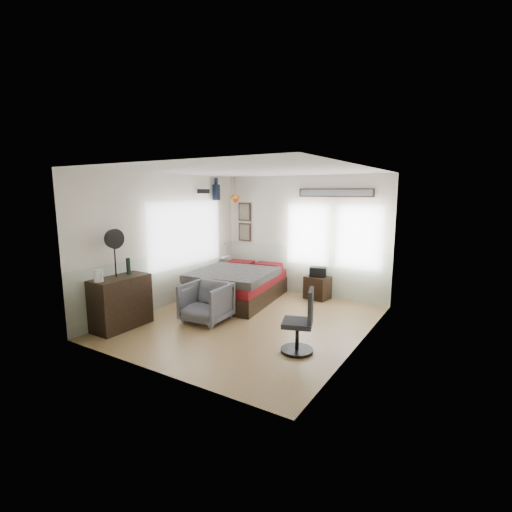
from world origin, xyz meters
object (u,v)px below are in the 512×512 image
object	(u,v)px
bed	(238,285)
task_chair	(301,327)
dresser	(121,302)
nightstand	(317,288)
armchair	(206,302)

from	to	relation	value
bed	task_chair	bearing A→B (deg)	-44.66
dresser	nightstand	bearing A→B (deg)	57.17
nightstand	task_chair	world-z (taller)	task_chair
bed	armchair	xyz separation A→B (m)	(0.28, -1.42, 0.02)
armchair	task_chair	xyz separation A→B (m)	(2.03, -0.31, 0.03)
bed	nightstand	distance (m)	1.76
bed	task_chair	distance (m)	2.88
armchair	task_chair	size ratio (longest dim) A/B	0.82
dresser	nightstand	world-z (taller)	dresser
nightstand	armchair	bearing A→B (deg)	-106.36
armchair	dresser	bearing A→B (deg)	-139.49
task_chair	dresser	bearing A→B (deg)	173.71
bed	dresser	bearing A→B (deg)	-115.64
bed	nightstand	xyz separation A→B (m)	(1.44, 1.01, -0.09)
task_chair	bed	bearing A→B (deg)	124.00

